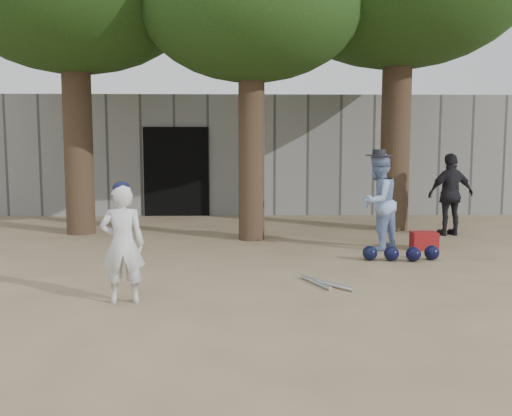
{
  "coord_description": "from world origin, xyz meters",
  "views": [
    {
      "loc": [
        0.41,
        -6.38,
        1.78
      ],
      "look_at": [
        0.6,
        1.0,
        0.95
      ],
      "focal_mm": 40.0,
      "sensor_mm": 36.0,
      "label": 1
    }
  ],
  "objects_px": {
    "boy_player": "(123,244)",
    "spectator_dark": "(451,194)",
    "spectator_blue": "(378,202)",
    "red_bag": "(424,241)"
  },
  "relations": [
    {
      "from": "boy_player",
      "to": "spectator_dark",
      "type": "height_order",
      "value": "spectator_dark"
    },
    {
      "from": "boy_player",
      "to": "spectator_blue",
      "type": "height_order",
      "value": "spectator_blue"
    },
    {
      "from": "spectator_blue",
      "to": "spectator_dark",
      "type": "distance_m",
      "value": 2.31
    },
    {
      "from": "spectator_blue",
      "to": "red_bag",
      "type": "height_order",
      "value": "spectator_blue"
    },
    {
      "from": "boy_player",
      "to": "spectator_blue",
      "type": "relative_size",
      "value": 0.82
    },
    {
      "from": "spectator_blue",
      "to": "red_bag",
      "type": "bearing_deg",
      "value": 132.46
    },
    {
      "from": "spectator_blue",
      "to": "red_bag",
      "type": "relative_size",
      "value": 3.86
    },
    {
      "from": "spectator_dark",
      "to": "red_bag",
      "type": "distance_m",
      "value": 1.91
    },
    {
      "from": "boy_player",
      "to": "spectator_dark",
      "type": "bearing_deg",
      "value": -148.02
    },
    {
      "from": "red_bag",
      "to": "boy_player",
      "type": "bearing_deg",
      "value": -144.58
    }
  ]
}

